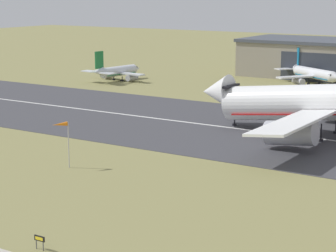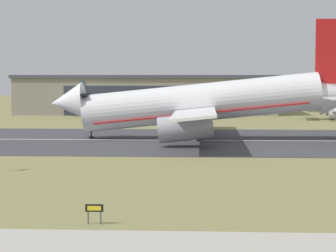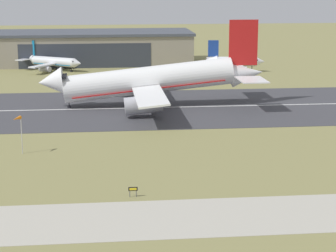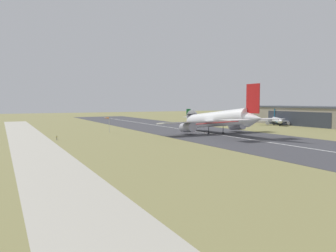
% 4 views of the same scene
% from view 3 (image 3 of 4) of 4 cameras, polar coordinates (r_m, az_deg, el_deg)
% --- Properties ---
extents(ground_plane, '(615.63, 615.63, 0.00)m').
position_cam_3_polar(ground_plane, '(103.50, 5.26, -3.97)').
color(ground_plane, olive).
extents(runway_strip, '(375.63, 44.91, 0.06)m').
position_cam_3_polar(runway_strip, '(152.63, 1.49, 1.67)').
color(runway_strip, '#3D3D42').
rests_on(runway_strip, ground_plane).
extents(runway_centreline, '(338.07, 0.70, 0.01)m').
position_cam_3_polar(runway_centreline, '(152.62, 1.49, 1.68)').
color(runway_centreline, silver).
rests_on(runway_centreline, runway_strip).
extents(taxiway_road, '(281.72, 13.56, 0.05)m').
position_cam_3_polar(taxiway_road, '(85.85, 7.77, -7.67)').
color(taxiway_road, '#B2AD9E').
rests_on(taxiway_road, ground_plane).
extents(hangar_building, '(73.19, 25.31, 10.96)m').
position_cam_3_polar(hangar_building, '(229.42, -7.18, 6.80)').
color(hangar_building, gray).
rests_on(hangar_building, ground_plane).
extents(airplane_landing, '(53.02, 52.19, 19.98)m').
position_cam_3_polar(airplane_landing, '(152.66, -1.56, 3.95)').
color(airplane_landing, white).
rests_on(airplane_landing, ground_plane).
extents(airplane_parked_west, '(21.93, 21.59, 9.29)m').
position_cam_3_polar(airplane_parked_west, '(213.90, -9.98, 5.53)').
color(airplane_parked_west, silver).
rests_on(airplane_parked_west, ground_plane).
extents(airplane_parked_far_east, '(18.85, 23.61, 10.00)m').
position_cam_3_polar(airplane_parked_far_east, '(208.52, 5.89, 5.58)').
color(airplane_parked_far_east, white).
rests_on(airplane_parked_far_east, ground_plane).
extents(windsock_pole, '(1.53, 2.30, 6.76)m').
position_cam_3_polar(windsock_pole, '(113.69, -12.99, 0.44)').
color(windsock_pole, '#B7B7BC').
rests_on(windsock_pole, ground_plane).
extents(runway_sign, '(1.30, 0.13, 1.45)m').
position_cam_3_polar(runway_sign, '(91.44, -3.07, -5.57)').
color(runway_sign, '#4C4C51').
rests_on(runway_sign, ground_plane).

